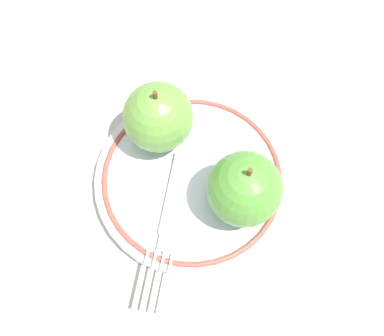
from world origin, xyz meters
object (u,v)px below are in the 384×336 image
at_px(apple_red_whole, 158,117).
at_px(plate, 192,179).
at_px(apple_second_whole, 244,189).
at_px(fork, 167,222).

bearing_deg(apple_red_whole, plate, 65.83).
distance_m(plate, apple_second_whole, 0.07).
bearing_deg(fork, apple_second_whole, 116.77).
height_order(apple_second_whole, fork, apple_second_whole).
distance_m(apple_red_whole, fork, 0.11).
distance_m(plate, fork, 0.06).
bearing_deg(plate, apple_red_whole, -114.17).
xyz_separation_m(apple_second_whole, fork, (0.06, -0.05, -0.04)).
distance_m(apple_red_whole, apple_second_whole, 0.12).
bearing_deg(apple_second_whole, plate, -89.47).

